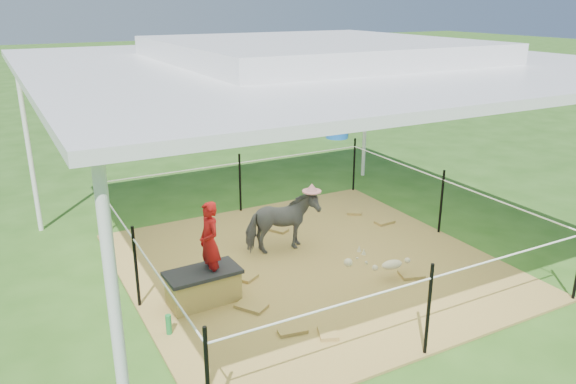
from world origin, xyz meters
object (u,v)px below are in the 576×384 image
straw_bale (203,288)px  distant_person (253,107)px  pony (282,223)px  foal (392,263)px  green_bottle (169,324)px  picnic_table_far (325,102)px  woman (209,234)px  picnic_table_near (203,117)px  trash_barrel (337,120)px

straw_bale → distant_person: 9.15m
pony → foal: size_ratio=1.18×
green_bottle → picnic_table_far: picnic_table_far is taller
woman → picnic_table_near: 9.27m
woman → pony: bearing=118.5°
trash_barrel → straw_bale: bearing=-133.3°
straw_bale → green_bottle: 0.71m
pony → picnic_table_far: bearing=-30.8°
foal → woman: bearing=168.5°
straw_bale → green_bottle: size_ratio=3.60×
trash_barrel → pony: bearing=-129.2°
straw_bale → picnic_table_near: (3.19, 8.73, 0.15)m
woman → foal: 2.30m
pony → foal: bearing=-145.7°
woman → distant_person: 9.10m
woman → foal: size_ratio=1.13×
pony → picnic_table_near: size_ratio=0.57×
trash_barrel → distant_person: distant_person is taller
distant_person → trash_barrel: bearing=109.8°
woman → distant_person: (4.26, 8.04, -0.22)m
green_bottle → pony: 2.37m
pony → straw_bale: bearing=123.4°
foal → picnic_table_near: bearing=88.1°
woman → green_bottle: 1.07m
trash_barrel → picnic_table_far: size_ratio=0.48×
foal → straw_bale: bearing=169.1°
woman → distant_person: bearing=149.9°
distant_person → foal: bearing=55.2°
pony → foal: pony is taller
straw_bale → picnic_table_far: bearing=51.3°
distant_person → picnic_table_near: bearing=-51.6°
picnic_table_near → picnic_table_far: (4.11, 0.39, 0.03)m
distant_person → green_bottle: bearing=38.9°
pony → picnic_table_near: (1.75, 7.93, -0.09)m
straw_bale → green_bottle: bearing=-140.7°
straw_bale → woman: (0.10, 0.00, 0.65)m
foal → picnic_table_far: (5.06, 9.70, 0.12)m
pony → picnic_table_far: size_ratio=0.53×
trash_barrel → picnic_table_far: bearing=63.7°
straw_bale → foal: foal is taller
pony → trash_barrel: 7.05m
picnic_table_near → straw_bale: bearing=-117.6°
straw_bale → woman: 0.66m
pony → foal: 1.62m
foal → picnic_table_near: size_ratio=0.48×
pony → green_bottle: bearing=126.5°
picnic_table_near → distant_person: (1.17, -0.69, 0.28)m
straw_bale → trash_barrel: size_ratio=0.88×
woman → green_bottle: (-0.65, -0.45, -0.72)m
pony → picnic_table_near: 8.12m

